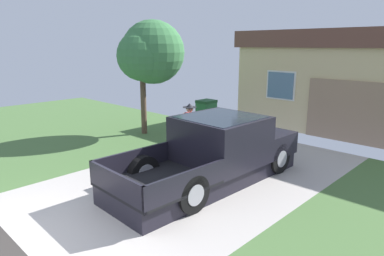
% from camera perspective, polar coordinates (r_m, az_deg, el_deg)
% --- Properties ---
extents(pickup_truck, '(2.08, 5.21, 1.59)m').
position_cam_1_polar(pickup_truck, '(8.49, 4.40, -4.00)').
color(pickup_truck, black).
rests_on(pickup_truck, ground).
extents(person_with_hat, '(0.49, 0.39, 1.68)m').
position_cam_1_polar(person_with_hat, '(9.79, -0.39, 0.08)').
color(person_with_hat, black).
rests_on(person_with_hat, ground).
extents(handbag, '(0.35, 0.15, 0.40)m').
position_cam_1_polar(handbag, '(9.74, -0.81, -5.21)').
color(handbag, brown).
rests_on(handbag, ground).
extents(front_yard_tree, '(2.28, 2.53, 4.16)m').
position_cam_1_polar(front_yard_tree, '(12.52, -7.13, 12.25)').
color(front_yard_tree, brown).
rests_on(front_yard_tree, ground).
extents(wheeled_trash_bin, '(0.60, 0.72, 1.11)m').
position_cam_1_polar(wheeled_trash_bin, '(13.91, 2.39, 2.61)').
color(wheeled_trash_bin, '#286B38').
rests_on(wheeled_trash_bin, ground).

